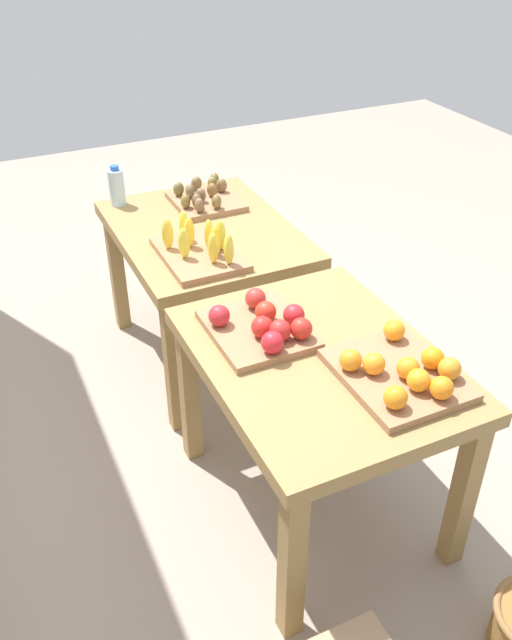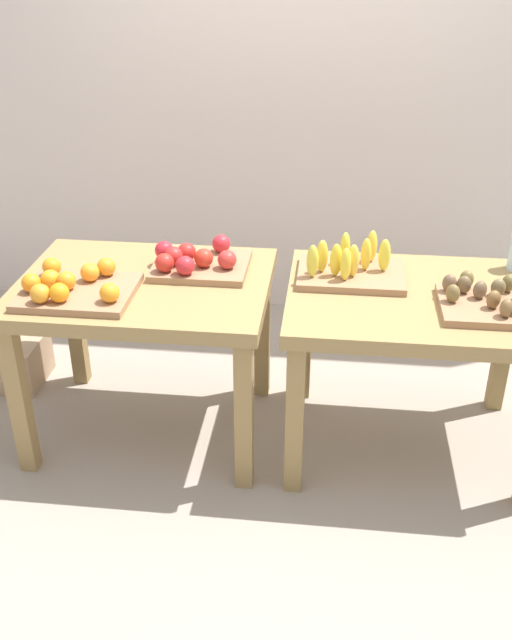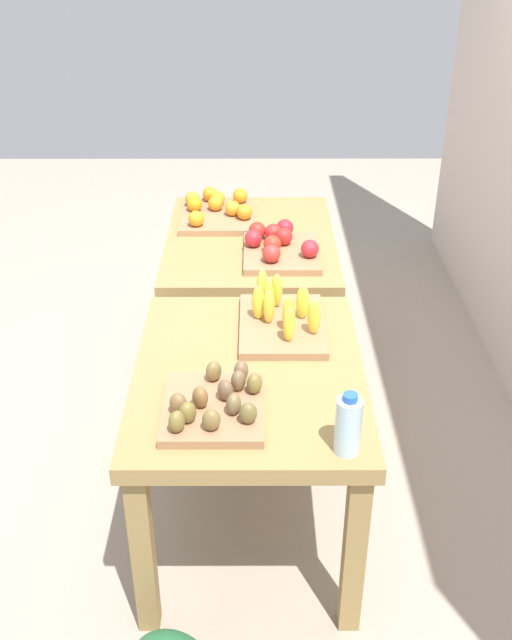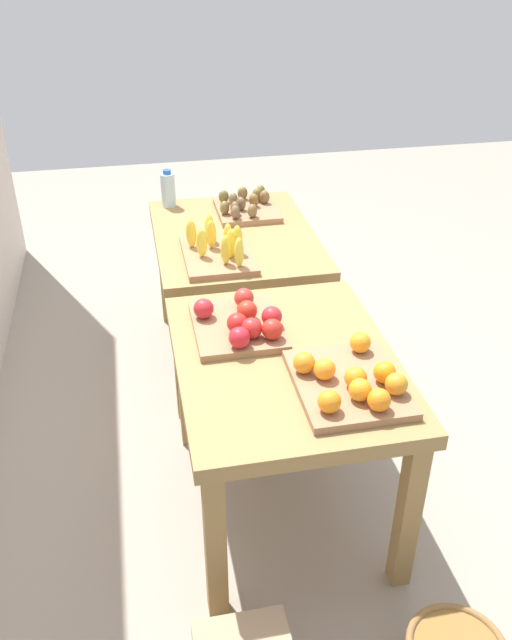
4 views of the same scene
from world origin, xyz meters
The scene contains 10 objects.
ground_plane centered at (0.00, 0.00, 0.00)m, with size 8.00×8.00×0.00m, color gray.
display_table_left centered at (-0.56, 0.00, 0.64)m, with size 1.04×0.80×0.74m.
display_table_right centered at (0.56, 0.00, 0.64)m, with size 1.04×0.80×0.74m.
orange_bin centered at (-0.80, -0.17, 0.78)m, with size 0.44×0.36×0.11m.
apple_bin centered at (-0.36, 0.13, 0.79)m, with size 0.42×0.36×0.11m.
banana_crate centered at (0.29, 0.12, 0.79)m, with size 0.44×0.32×0.17m.
kiwi_bin centered at (0.81, -0.10, 0.78)m, with size 0.36×0.33×0.10m.
water_bottle centered at (0.99, 0.29, 0.84)m, with size 0.08×0.08×0.21m.
wicker_basket centered at (-1.44, -0.35, 0.11)m, with size 0.32×0.32×0.21m.
cardboard_produce_box centered at (-1.40, 0.30, 0.12)m, with size 0.40×0.30×0.23m, color tan.
Camera 3 is at (2.70, 0.02, 2.20)m, focal length 41.75 mm.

